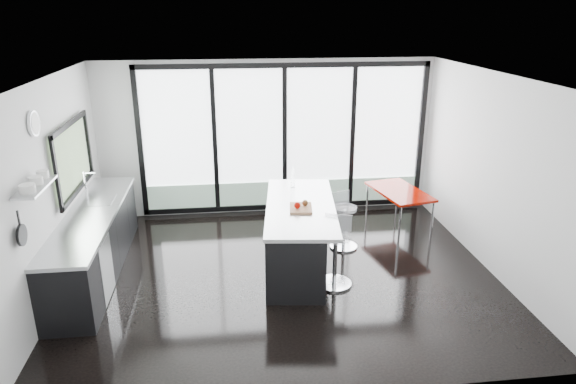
{
  "coord_description": "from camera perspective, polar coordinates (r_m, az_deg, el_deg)",
  "views": [
    {
      "loc": [
        -0.73,
        -6.52,
        3.62
      ],
      "look_at": [
        0.1,
        0.3,
        1.15
      ],
      "focal_mm": 32.0,
      "sensor_mm": 36.0,
      "label": 1
    }
  ],
  "objects": [
    {
      "name": "floor",
      "position": [
        7.5,
        -0.49,
        -9.11
      ],
      "size": [
        6.0,
        5.0,
        0.0
      ],
      "primitive_type": "cube",
      "color": "black",
      "rests_on": "ground"
    },
    {
      "name": "ceiling",
      "position": [
        6.61,
        -0.56,
        12.64
      ],
      "size": [
        6.0,
        5.0,
        0.0
      ],
      "primitive_type": "cube",
      "color": "white",
      "rests_on": "wall_back"
    },
    {
      "name": "wall_back",
      "position": [
        9.34,
        -0.56,
        5.22
      ],
      "size": [
        6.0,
        0.09,
        2.8
      ],
      "color": "silver",
      "rests_on": "ground"
    },
    {
      "name": "wall_front",
      "position": [
        4.65,
        2.98,
        -8.79
      ],
      "size": [
        6.0,
        0.0,
        2.8
      ],
      "primitive_type": "cube",
      "color": "silver",
      "rests_on": "ground"
    },
    {
      "name": "wall_left",
      "position": [
        7.44,
        -24.18,
        1.94
      ],
      "size": [
        0.26,
        5.0,
        2.8
      ],
      "color": "silver",
      "rests_on": "ground"
    },
    {
      "name": "wall_right",
      "position": [
        7.83,
        21.85,
        1.85
      ],
      "size": [
        0.0,
        5.0,
        2.8
      ],
      "primitive_type": "cube",
      "color": "silver",
      "rests_on": "ground"
    },
    {
      "name": "counter_cabinets",
      "position": [
        7.85,
        -20.71,
        -5.3
      ],
      "size": [
        0.69,
        3.24,
        1.36
      ],
      "color": "black",
      "rests_on": "floor"
    },
    {
      "name": "island",
      "position": [
        7.56,
        0.79,
        -4.75
      ],
      "size": [
        1.25,
        2.43,
        1.24
      ],
      "color": "black",
      "rests_on": "floor"
    },
    {
      "name": "bar_stool_near",
      "position": [
        7.09,
        5.24,
        -7.52
      ],
      "size": [
        0.62,
        0.62,
        0.76
      ],
      "primitive_type": "cylinder",
      "rotation": [
        0.0,
        0.0,
        -0.38
      ],
      "color": "silver",
      "rests_on": "floor"
    },
    {
      "name": "bar_stool_far",
      "position": [
        8.18,
        6.25,
        -3.91
      ],
      "size": [
        0.56,
        0.56,
        0.7
      ],
      "primitive_type": "cylinder",
      "rotation": [
        0.0,
        0.0,
        0.36
      ],
      "color": "silver",
      "rests_on": "floor"
    },
    {
      "name": "red_table",
      "position": [
        9.12,
        12.15,
        -1.81
      ],
      "size": [
        0.95,
        1.37,
        0.67
      ],
      "primitive_type": "cube",
      "rotation": [
        0.0,
        0.0,
        0.21
      ],
      "color": "#7B0A00",
      "rests_on": "floor"
    }
  ]
}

